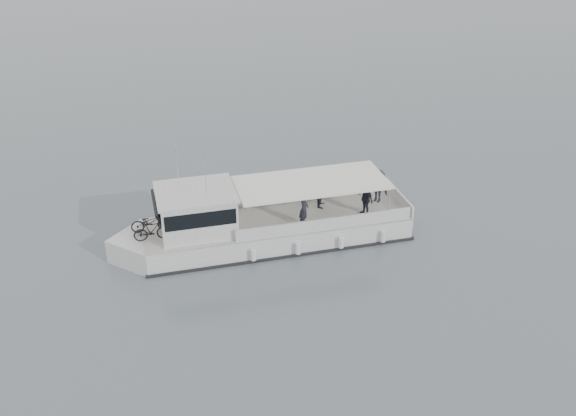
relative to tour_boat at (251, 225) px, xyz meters
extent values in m
plane|color=#545F63|center=(-3.77, 2.46, -0.93)|extent=(1400.00, 1400.00, 0.00)
cube|color=white|center=(1.18, 0.09, -0.49)|extent=(12.06, 4.11, 1.28)
cube|color=white|center=(-4.72, -0.39, -0.49)|extent=(3.20, 3.20, 1.28)
cube|color=beige|center=(1.18, 0.09, 0.15)|extent=(12.06, 4.11, 0.06)
cube|color=black|center=(1.18, 0.09, -0.88)|extent=(12.27, 4.24, 0.18)
cube|color=white|center=(2.83, 1.75, 0.45)|extent=(7.88, 0.74, 0.59)
cube|color=white|center=(3.07, -1.28, 0.45)|extent=(7.88, 0.74, 0.59)
cube|color=white|center=(7.03, 0.57, 0.45)|extent=(0.35, 3.16, 0.59)
cube|color=white|center=(-2.36, -0.19, 1.04)|extent=(3.36, 2.91, 1.78)
cube|color=black|center=(-3.89, -0.32, 1.19)|extent=(0.75, 2.50, 1.14)
cube|color=black|center=(-2.36, -0.19, 1.34)|extent=(3.17, 2.94, 0.69)
cube|color=white|center=(-2.36, -0.19, 1.98)|extent=(3.58, 3.12, 0.10)
cube|color=white|center=(2.75, 0.22, 1.78)|extent=(6.93, 3.49, 0.08)
cylinder|color=silver|center=(-0.28, -1.41, 0.97)|extent=(0.06, 0.06, 1.63)
cylinder|color=silver|center=(-0.51, 1.34, 0.97)|extent=(0.06, 0.06, 1.63)
cylinder|color=silver|center=(6.01, -0.90, 0.97)|extent=(0.06, 0.06, 1.63)
cylinder|color=silver|center=(5.79, 1.85, 0.97)|extent=(0.06, 0.06, 1.63)
cylinder|color=silver|center=(-3.03, 0.64, 3.26)|extent=(0.03, 0.03, 2.57)
cylinder|color=silver|center=(-1.91, -0.85, 3.07)|extent=(0.03, 0.03, 2.17)
cylinder|color=white|center=(-0.16, -1.76, -0.44)|extent=(0.26, 0.26, 0.49)
cylinder|color=white|center=(1.81, -1.60, -0.44)|extent=(0.26, 0.26, 0.49)
cylinder|color=white|center=(3.78, -1.44, -0.44)|extent=(0.26, 0.26, 0.49)
cylinder|color=white|center=(5.75, -1.28, -0.44)|extent=(0.26, 0.26, 0.49)
imported|color=black|center=(-4.36, 0.04, 0.60)|extent=(1.73, 0.73, 0.89)
imported|color=black|center=(-4.30, -0.75, 0.62)|extent=(1.59, 0.57, 0.94)
imported|color=#23252F|center=(2.23, -0.71, 0.98)|extent=(0.57, 0.70, 1.66)
imported|color=#23252F|center=(3.48, 0.97, 0.98)|extent=(0.89, 0.99, 1.66)
imported|color=#23252F|center=(5.16, -0.18, 0.98)|extent=(0.72, 1.05, 1.66)
imported|color=#23252F|center=(6.06, 0.89, 0.98)|extent=(1.17, 1.21, 1.66)
camera|label=1|loc=(-2.78, -24.64, 14.31)|focal=40.00mm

